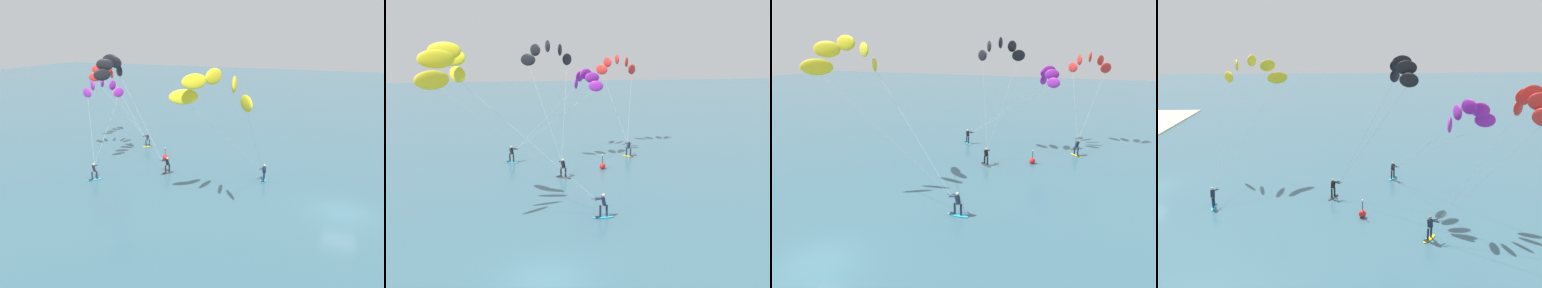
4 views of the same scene
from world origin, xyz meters
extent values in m
plane|color=#386070|center=(0.00, 0.00, 0.00)|extent=(240.00, 240.00, 0.00)
ellipsoid|color=#23ADD1|center=(4.51, 7.09, 0.04)|extent=(1.51, 0.42, 0.08)
cube|color=black|center=(4.10, 7.07, 0.09)|extent=(0.29, 0.30, 0.02)
cylinder|color=#192338|center=(4.73, 7.10, 0.47)|extent=(0.14, 0.14, 0.78)
cylinder|color=#192338|center=(4.30, 7.08, 0.47)|extent=(0.14, 0.14, 0.78)
cube|color=#192338|center=(4.51, 7.09, 1.16)|extent=(0.33, 0.31, 0.63)
sphere|color=beige|center=(4.51, 7.09, 1.58)|extent=(0.20, 0.20, 0.20)
cylinder|color=black|center=(3.98, 7.20, 1.31)|extent=(0.55, 0.14, 0.03)
cylinder|color=#192338|center=(4.22, 7.03, 1.34)|extent=(0.61, 0.20, 0.15)
cylinder|color=#192338|center=(4.27, 7.25, 1.34)|extent=(0.55, 0.40, 0.15)
ellipsoid|color=yellow|center=(-4.78, 11.43, 9.24)|extent=(1.46, 1.95, 1.10)
ellipsoid|color=yellow|center=(-4.96, 10.53, 10.39)|extent=(1.96, 1.45, 1.10)
ellipsoid|color=yellow|center=(-5.26, 9.01, 10.84)|extent=(2.16, 0.73, 1.10)
ellipsoid|color=yellow|center=(-5.56, 7.49, 10.39)|extent=(2.16, 0.74, 1.10)
ellipsoid|color=yellow|center=(-5.73, 6.60, 9.24)|extent=(1.95, 1.46, 1.10)
cylinder|color=#B2B2B7|center=(-0.40, 9.31, 5.12)|extent=(8.77, 4.25, 7.64)
cylinder|color=#B2B2B7|center=(-0.88, 6.90, 5.12)|extent=(9.72, 0.61, 7.64)
ellipsoid|color=#23ADD1|center=(-1.18, 22.25, 0.04)|extent=(1.39, 1.23, 0.08)
cube|color=black|center=(-1.50, 22.51, 0.09)|extent=(0.40, 0.40, 0.02)
cylinder|color=black|center=(-1.01, 22.11, 0.47)|extent=(0.14, 0.14, 0.78)
cylinder|color=black|center=(-1.35, 22.39, 0.47)|extent=(0.14, 0.14, 0.78)
cube|color=black|center=(-1.18, 22.25, 1.16)|extent=(0.44, 0.44, 0.63)
sphere|color=beige|center=(-1.18, 22.25, 1.58)|extent=(0.20, 0.20, 0.20)
cylinder|color=black|center=(-0.69, 22.50, 1.31)|extent=(0.51, 0.27, 0.03)
cylinder|color=black|center=(-0.98, 22.47, 1.34)|extent=(0.47, 0.51, 0.15)
cylinder|color=black|center=(-0.89, 22.28, 1.34)|extent=(0.61, 0.14, 0.15)
ellipsoid|color=purple|center=(7.59, 24.63, 7.08)|extent=(1.53, 0.79, 1.10)
ellipsoid|color=purple|center=(7.31, 25.21, 7.89)|extent=(1.53, 0.42, 1.10)
ellipsoid|color=purple|center=(6.82, 26.19, 8.21)|extent=(1.50, 0.95, 1.10)
ellipsoid|color=purple|center=(6.34, 27.17, 7.89)|extent=(1.24, 1.34, 1.10)
ellipsoid|color=purple|center=(6.06, 27.75, 7.08)|extent=(0.79, 1.53, 1.10)
cylinder|color=#B2B2B7|center=(3.45, 23.56, 4.04)|extent=(8.29, 2.15, 5.48)
cylinder|color=#B2B2B7|center=(2.69, 25.12, 4.04)|extent=(6.76, 5.27, 5.48)
ellipsoid|color=#333338|center=(3.10, 16.53, 0.04)|extent=(1.45, 1.12, 0.08)
cube|color=black|center=(2.75, 16.76, 0.09)|extent=(0.39, 0.39, 0.02)
cylinder|color=black|center=(3.28, 16.41, 0.47)|extent=(0.14, 0.14, 0.78)
cylinder|color=black|center=(2.92, 16.65, 0.47)|extent=(0.14, 0.14, 0.78)
cube|color=black|center=(3.10, 16.53, 1.16)|extent=(0.43, 0.43, 0.63)
sphere|color=beige|center=(3.10, 16.53, 1.58)|extent=(0.20, 0.20, 0.20)
cylinder|color=black|center=(3.04, 17.08, 1.31)|extent=(0.09, 0.55, 0.03)
cylinder|color=black|center=(2.96, 16.79, 1.34)|extent=(0.37, 0.57, 0.15)
cylinder|color=black|center=(3.18, 16.82, 1.34)|extent=(0.24, 0.60, 0.15)
ellipsoid|color=black|center=(4.30, 22.32, 9.85)|extent=(1.26, 1.47, 1.10)
ellipsoid|color=black|center=(3.62, 22.24, 10.73)|extent=(0.75, 1.65, 1.10)
ellipsoid|color=black|center=(2.45, 22.10, 11.07)|extent=(0.51, 1.65, 1.10)
ellipsoid|color=black|center=(1.28, 21.97, 10.73)|extent=(1.07, 1.57, 1.10)
ellipsoid|color=black|center=(0.60, 21.89, 9.85)|extent=(1.47, 1.26, 1.10)
cylinder|color=#B2B2B7|center=(3.67, 19.70, 5.43)|extent=(1.28, 5.25, 8.25)
cylinder|color=#B2B2B7|center=(1.82, 19.48, 5.43)|extent=(2.46, 4.82, 8.25)
ellipsoid|color=yellow|center=(10.67, 22.76, 0.04)|extent=(1.36, 1.27, 0.08)
cube|color=black|center=(10.98, 22.48, 0.09)|extent=(0.40, 0.40, 0.02)
cylinder|color=#192338|center=(10.51, 22.90, 0.47)|extent=(0.14, 0.14, 0.78)
cylinder|color=#192338|center=(10.84, 22.61, 0.47)|extent=(0.14, 0.14, 0.78)
cube|color=#192338|center=(10.67, 22.76, 1.16)|extent=(0.44, 0.44, 0.63)
sphere|color=#9E7051|center=(10.67, 22.76, 1.58)|extent=(0.20, 0.20, 0.20)
cylinder|color=black|center=(10.68, 23.31, 1.31)|extent=(0.04, 0.55, 0.03)
cylinder|color=#192338|center=(10.57, 23.03, 1.34)|extent=(0.30, 0.59, 0.15)
cylinder|color=#192338|center=(10.79, 23.03, 1.34)|extent=(0.32, 0.59, 0.15)
ellipsoid|color=red|center=(12.50, 28.60, 8.51)|extent=(1.30, 1.26, 1.10)
ellipsoid|color=red|center=(11.87, 28.61, 9.32)|extent=(0.89, 1.49, 1.10)
ellipsoid|color=red|center=(10.79, 28.63, 9.63)|extent=(0.35, 1.50, 1.10)
ellipsoid|color=red|center=(9.71, 28.65, 9.32)|extent=(0.84, 1.50, 1.10)
ellipsoid|color=red|center=(9.08, 28.66, 8.51)|extent=(1.26, 1.30, 1.10)
cylinder|color=#B2B2B7|center=(11.59, 25.95, 4.76)|extent=(1.84, 5.31, 6.91)
cylinder|color=#B2B2B7|center=(9.88, 25.98, 4.76)|extent=(1.63, 5.38, 6.91)
sphere|color=red|center=(7.02, 18.63, 0.28)|extent=(0.56, 0.56, 0.56)
cylinder|color=#262628|center=(7.02, 18.63, 0.91)|extent=(0.06, 0.06, 0.70)
sphere|color=#F2F2CC|center=(7.02, 18.63, 1.32)|extent=(0.12, 0.12, 0.12)
camera|label=1|loc=(-30.42, 0.63, 13.77)|focal=36.64mm
camera|label=2|loc=(-1.71, -19.87, 11.22)|focal=41.51mm
camera|label=3|loc=(11.88, -8.83, 10.27)|focal=28.40mm
camera|label=4|loc=(34.43, 16.05, 12.91)|focal=37.56mm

